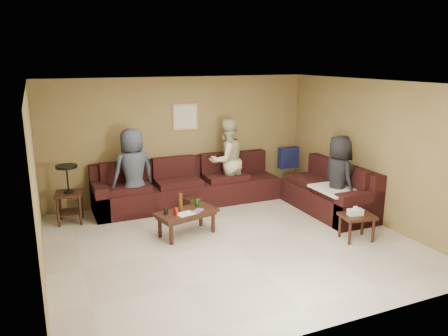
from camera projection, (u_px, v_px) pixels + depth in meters
name	position (u px, v px, depth m)	size (l,w,h in m)	color
room	(231.00, 140.00, 6.55)	(5.60, 5.50, 2.50)	#BDB29F
sectional_sofa	(237.00, 191.00, 8.54)	(4.65, 2.90, 0.97)	black
coffee_table	(186.00, 214.00, 7.17)	(1.09, 0.73, 0.70)	black
end_table_left	(69.00, 193.00, 7.68)	(0.53, 0.53, 1.05)	black
side_table_right	(357.00, 218.00, 6.97)	(0.58, 0.50, 0.57)	black
waste_bin	(192.00, 206.00, 8.16)	(0.27, 0.27, 0.33)	black
wall_art	(185.00, 117.00, 8.79)	(0.52, 0.04, 0.52)	tan
person_left	(133.00, 172.00, 8.02)	(0.80, 0.52, 1.64)	#343A48
person_middle	(227.00, 160.00, 8.83)	(0.82, 0.64, 1.68)	#BFB78E
person_right	(338.00, 178.00, 7.80)	(0.75, 0.49, 1.54)	black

